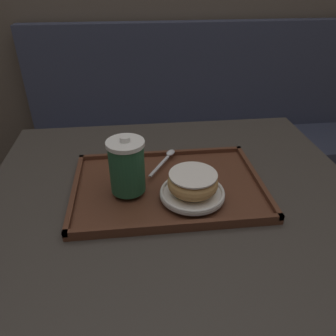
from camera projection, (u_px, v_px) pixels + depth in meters
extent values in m
cube|color=#33384C|center=(197.00, 177.00, 1.82)|extent=(1.70, 0.44, 0.45)
cube|color=#33384C|center=(194.00, 78.00, 1.71)|extent=(1.70, 0.08, 0.55)
cube|color=#38332D|center=(175.00, 198.00, 0.83)|extent=(0.96, 0.87, 0.03)
cylinder|color=#333338|center=(174.00, 292.00, 1.03)|extent=(0.08, 0.08, 0.71)
cube|color=#512D1E|center=(168.00, 187.00, 0.84)|extent=(0.48, 0.33, 0.01)
cube|color=#512D1E|center=(176.00, 225.00, 0.70)|extent=(0.48, 0.01, 0.01)
cube|color=#512D1E|center=(162.00, 153.00, 0.97)|extent=(0.48, 0.01, 0.01)
cube|color=#512D1E|center=(75.00, 189.00, 0.81)|extent=(0.01, 0.33, 0.01)
cube|color=#512D1E|center=(256.00, 178.00, 0.86)|extent=(0.01, 0.33, 0.01)
cylinder|color=#235638|center=(127.00, 168.00, 0.77)|extent=(0.08, 0.08, 0.12)
cylinder|color=white|center=(125.00, 143.00, 0.74)|extent=(0.09, 0.09, 0.01)
cylinder|color=white|center=(125.00, 139.00, 0.73)|extent=(0.02, 0.02, 0.01)
cylinder|color=white|center=(192.00, 194.00, 0.78)|extent=(0.15, 0.15, 0.01)
torus|color=white|center=(192.00, 192.00, 0.78)|extent=(0.15, 0.15, 0.01)
torus|color=tan|center=(193.00, 183.00, 0.76)|extent=(0.12, 0.12, 0.04)
cylinder|color=white|center=(193.00, 175.00, 0.75)|extent=(0.11, 0.11, 0.00)
ellipsoid|color=silver|center=(171.00, 153.00, 0.95)|extent=(0.04, 0.04, 0.01)
cube|color=silver|center=(159.00, 166.00, 0.89)|extent=(0.07, 0.10, 0.00)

